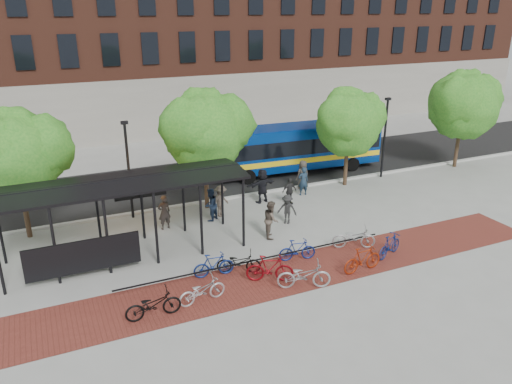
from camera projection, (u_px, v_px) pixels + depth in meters
name	position (u px, v px, depth m)	size (l,w,h in m)	color
ground	(283.00, 220.00, 25.82)	(160.00, 160.00, 0.00)	#9E9E99
asphalt_street	(227.00, 175.00, 32.64)	(160.00, 8.00, 0.01)	black
curb	(252.00, 194.00, 29.21)	(160.00, 0.25, 0.12)	#B7B7B2
brick_strip	(295.00, 272.00, 20.78)	(24.00, 3.00, 0.01)	maroon
bike_rack_rail	(258.00, 269.00, 21.05)	(12.00, 0.05, 0.95)	black
building_brick	(254.00, 10.00, 48.34)	(55.00, 14.00, 20.00)	brown
bus_shelter	(120.00, 192.00, 21.22)	(10.60, 3.07, 3.60)	black
tree_a	(17.00, 151.00, 22.59)	(4.90, 4.00, 6.18)	#382619
tree_b	(206.00, 128.00, 25.99)	(5.15, 4.20, 6.47)	#382619
tree_c	(350.00, 120.00, 29.60)	(4.66, 3.80, 5.92)	#382619
tree_d	(464.00, 102.00, 32.93)	(5.39, 4.40, 6.55)	#382619
lamp_post_left	(128.00, 167.00, 25.22)	(0.35, 0.20, 5.12)	black
lamp_post_right	(385.00, 136.00, 31.40)	(0.35, 0.20, 5.12)	black
bus	(295.00, 146.00, 32.75)	(11.72, 3.33, 3.13)	navy
bike_0	(153.00, 305.00, 17.61)	(0.70, 2.00, 1.05)	black
bike_2	(202.00, 290.00, 18.55)	(0.65, 1.87, 0.98)	#B8B8BB
bike_3	(214.00, 265.00, 20.32)	(0.48, 1.71, 1.03)	navy
bike_4	(239.00, 262.00, 20.61)	(0.64, 1.83, 0.96)	black
bike_5	(270.00, 268.00, 19.93)	(0.54, 1.91, 1.15)	maroon
bike_6	(304.00, 275.00, 19.47)	(0.74, 2.12, 1.12)	#959598
bike_7	(297.00, 250.00, 21.62)	(0.46, 1.65, 0.99)	navy
bike_9	(363.00, 259.00, 20.67)	(0.53, 1.89, 1.13)	#96280D
bike_10	(354.00, 238.00, 22.71)	(0.69, 1.98, 1.04)	#9D9D9F
bike_11	(390.00, 245.00, 21.96)	(0.49, 1.73, 1.04)	navy
pedestrian_1	(164.00, 212.00, 24.53)	(0.65, 0.43, 1.78)	#38302D
pedestrian_2	(210.00, 205.00, 25.53)	(0.84, 0.65, 1.73)	#20304C
pedestrian_3	(221.00, 201.00, 26.04)	(1.10, 0.63, 1.71)	brown
pedestrian_4	(289.00, 191.00, 27.66)	(0.90, 0.38, 1.54)	#2A2A2A
pedestrian_5	(262.00, 186.00, 27.87)	(1.80, 0.57, 1.95)	black
pedestrian_6	(303.00, 175.00, 30.02)	(0.86, 0.56, 1.75)	#413B34
pedestrian_7	(303.00, 181.00, 28.99)	(0.62, 0.41, 1.70)	#1D3145
pedestrian_8	(271.00, 219.00, 23.67)	(0.89, 0.69, 1.83)	brown
pedestrian_9	(287.00, 209.00, 25.20)	(1.00, 0.57, 1.54)	#262626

